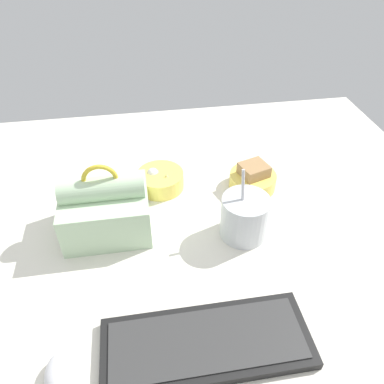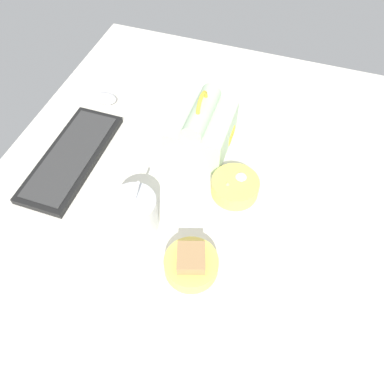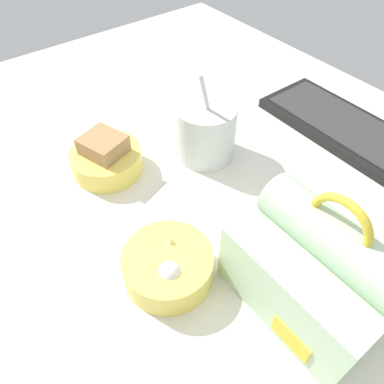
% 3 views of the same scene
% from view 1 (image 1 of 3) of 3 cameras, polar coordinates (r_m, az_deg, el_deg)
% --- Properties ---
extents(desk_surface, '(1.40, 1.10, 0.02)m').
position_cam_1_polar(desk_surface, '(0.95, -0.45, -3.48)').
color(desk_surface, silver).
rests_on(desk_surface, ground).
extents(keyboard, '(0.37, 0.15, 0.02)m').
position_cam_1_polar(keyboard, '(0.71, 2.25, -21.99)').
color(keyboard, black).
rests_on(keyboard, desk_surface).
extents(lunch_bag, '(0.20, 0.17, 0.19)m').
position_cam_1_polar(lunch_bag, '(0.88, -13.02, -2.40)').
color(lunch_bag, '#B7D6AD').
rests_on(lunch_bag, desk_surface).
extents(soup_cup, '(0.11, 0.11, 0.17)m').
position_cam_1_polar(soup_cup, '(0.86, 8.02, -3.68)').
color(soup_cup, silver).
rests_on(soup_cup, desk_surface).
extents(bento_bowl_sandwich, '(0.12, 0.12, 0.07)m').
position_cam_1_polar(bento_bowl_sandwich, '(1.02, 9.24, 2.00)').
color(bento_bowl_sandwich, '#EFD65B').
rests_on(bento_bowl_sandwich, desk_surface).
extents(bento_bowl_snacks, '(0.12, 0.12, 0.06)m').
position_cam_1_polar(bento_bowl_snacks, '(1.01, -4.82, 1.88)').
color(bento_bowl_snacks, '#EFD65B').
rests_on(bento_bowl_snacks, desk_surface).
extents(computer_mouse, '(0.05, 0.07, 0.03)m').
position_cam_1_polar(computer_mouse, '(0.72, -19.52, -24.51)').
color(computer_mouse, silver).
rests_on(computer_mouse, desk_surface).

